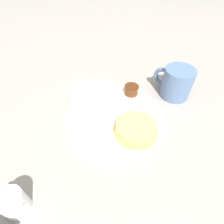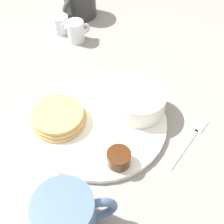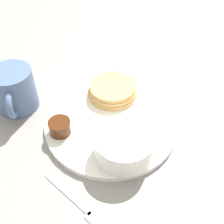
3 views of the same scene
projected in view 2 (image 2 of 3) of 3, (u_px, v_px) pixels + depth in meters
The scene contains 11 objects.
ground_plane at pixel (100, 123), 0.59m from camera, with size 4.00×4.00×0.00m, color gray.
plate at pixel (100, 121), 0.58m from camera, with size 0.28×0.28×0.01m.
pancake_stack at pixel (58, 117), 0.57m from camera, with size 0.11×0.11×0.03m.
bowl at pixel (139, 101), 0.58m from camera, with size 0.11×0.11×0.05m.
syrup_cup at pixel (119, 158), 0.51m from camera, with size 0.04×0.04×0.03m.
butter_ramekin at pixel (151, 107), 0.58m from camera, with size 0.04×0.04×0.04m.
coffee_mug at pixel (68, 216), 0.42m from camera, with size 0.11×0.09×0.09m.
creamer_pitcher_near at pixel (76, 31), 0.75m from camera, with size 0.06×0.05×0.06m.
creamer_pitcher_far at pixel (61, 24), 0.78m from camera, with size 0.05×0.05×0.05m.
fork at pixel (192, 136), 0.57m from camera, with size 0.05×0.15×0.00m.
second_mug at pixel (79, 2), 0.82m from camera, with size 0.09×0.12×0.08m.
Camera 2 is at (-0.15, 0.33, 0.47)m, focal length 45.00 mm.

